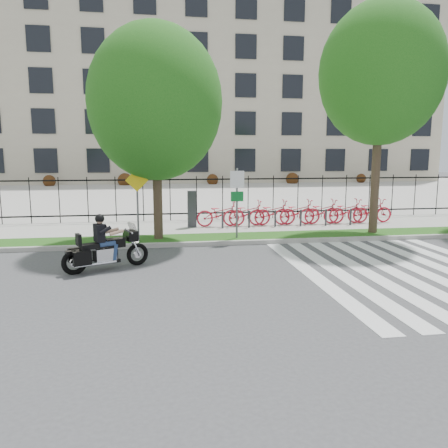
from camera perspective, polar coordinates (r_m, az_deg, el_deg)
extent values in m
plane|color=#3E3E41|center=(11.17, 0.81, -7.15)|extent=(120.00, 120.00, 0.00)
cube|color=#9A9991|center=(15.10, -1.79, -2.56)|extent=(60.00, 0.20, 0.15)
cube|color=#1C4A12|center=(15.92, -2.16, -1.95)|extent=(60.00, 1.50, 0.15)
cube|color=#A9A59E|center=(18.37, -3.07, -0.47)|extent=(60.00, 3.50, 0.15)
cube|color=#A9A59E|center=(35.75, -5.90, 4.12)|extent=(80.00, 34.00, 0.10)
cube|color=#AFA38D|center=(56.03, -7.17, 16.08)|extent=(60.00, 20.00, 20.00)
cylinder|color=black|center=(25.50, 18.88, 6.09)|extent=(0.14, 0.14, 4.00)
cylinder|color=black|center=(25.48, 19.10, 10.35)|extent=(0.06, 0.70, 0.70)
sphere|color=white|center=(25.33, 18.40, 10.62)|extent=(0.36, 0.36, 0.36)
sphere|color=white|center=(25.65, 19.82, 10.53)|extent=(0.36, 0.36, 0.36)
cylinder|color=#34241C|center=(15.58, -8.68, 4.18)|extent=(0.32, 0.32, 3.33)
ellipsoid|color=#125113|center=(15.62, -8.95, 15.38)|extent=(4.60, 4.60, 5.29)
cylinder|color=#34241C|center=(17.58, 19.19, 6.29)|extent=(0.32, 0.32, 4.53)
ellipsoid|color=#125113|center=(17.80, 19.83, 18.00)|extent=(4.52, 4.52, 5.19)
cube|color=#2D2D33|center=(17.97, -4.22, 1.96)|extent=(0.35, 0.25, 1.50)
imported|color=red|center=(18.13, -0.43, 1.36)|extent=(2.03, 0.71, 1.07)
cylinder|color=#2D2D33|center=(17.67, -0.19, 0.55)|extent=(0.08, 0.08, 0.70)
imported|color=red|center=(18.32, 2.98, 1.43)|extent=(2.03, 0.71, 1.07)
cylinder|color=#2D2D33|center=(17.86, 3.30, 0.63)|extent=(0.08, 0.08, 0.70)
imported|color=red|center=(18.58, 6.30, 1.49)|extent=(2.03, 0.71, 1.07)
cylinder|color=#2D2D33|center=(18.13, 6.70, 0.71)|extent=(0.08, 0.08, 0.70)
imported|color=red|center=(18.89, 9.53, 1.54)|extent=(2.03, 0.71, 1.07)
cylinder|color=#2D2D33|center=(18.45, 10.00, 0.78)|extent=(0.08, 0.08, 0.70)
imported|color=red|center=(19.26, 12.64, 1.59)|extent=(2.03, 0.71, 1.07)
cylinder|color=#2D2D33|center=(18.83, 13.17, 0.84)|extent=(0.08, 0.08, 0.70)
imported|color=red|center=(19.69, 15.62, 1.64)|extent=(2.03, 0.71, 1.07)
cylinder|color=#2D2D33|center=(19.27, 16.21, 0.90)|extent=(0.08, 0.08, 0.70)
imported|color=red|center=(20.17, 18.47, 1.67)|extent=(2.03, 0.71, 1.07)
cylinder|color=#2D2D33|center=(19.75, 19.10, 0.96)|extent=(0.08, 0.08, 0.70)
cylinder|color=#59595B|center=(15.53, 1.69, 2.72)|extent=(0.07, 0.07, 2.50)
cube|color=white|center=(15.42, 1.73, 5.84)|extent=(0.50, 0.03, 0.60)
cube|color=#0C6626|center=(15.47, 1.72, 3.62)|extent=(0.45, 0.03, 0.35)
cylinder|color=#59595B|center=(15.29, -11.21, 2.26)|extent=(0.07, 0.07, 2.40)
cube|color=yellow|center=(15.18, -11.32, 5.62)|extent=(0.78, 0.03, 0.78)
torus|color=black|center=(12.67, -11.24, -3.90)|extent=(0.63, 0.37, 0.64)
torus|color=black|center=(12.15, -18.97, -4.78)|extent=(0.67, 0.40, 0.68)
cube|color=black|center=(12.49, -12.10, -1.47)|extent=(0.46, 0.58, 0.28)
cube|color=#26262B|center=(12.48, -11.86, -0.48)|extent=(0.32, 0.48, 0.28)
cube|color=silver|center=(12.35, -15.24, -3.90)|extent=(0.63, 0.51, 0.37)
cube|color=black|center=(12.37, -14.08, -2.39)|extent=(0.59, 0.50, 0.24)
cube|color=black|center=(12.20, -16.74, -2.75)|extent=(0.73, 0.57, 0.13)
cube|color=black|center=(12.06, -18.47, -1.98)|extent=(0.21, 0.32, 0.31)
cube|color=black|center=(11.89, -18.02, -4.30)|extent=(0.48, 0.32, 0.37)
cube|color=black|center=(12.42, -18.70, -3.78)|extent=(0.48, 0.32, 0.37)
cube|color=black|center=(12.19, -15.98, -1.13)|extent=(0.35, 0.43, 0.48)
sphere|color=tan|center=(12.14, -15.93, 0.51)|extent=(0.21, 0.21, 0.21)
sphere|color=black|center=(12.13, -15.94, 0.68)|extent=(0.25, 0.25, 0.25)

